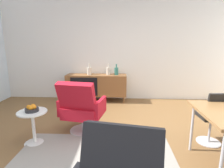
{
  "coord_description": "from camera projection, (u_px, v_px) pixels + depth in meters",
  "views": [
    {
      "loc": [
        0.1,
        -2.45,
        1.52
      ],
      "look_at": [
        -0.04,
        0.27,
        0.92
      ],
      "focal_mm": 29.06,
      "sensor_mm": 36.0,
      "label": 1
    }
  ],
  "objects": [
    {
      "name": "ground_plane",
      "position": [
        114.0,
        147.0,
        2.72
      ],
      "size": [
        8.32,
        8.32,
        0.0
      ],
      "primitive_type": "plane",
      "color": "brown"
    },
    {
      "name": "wall_back",
      "position": [
        118.0,
        49.0,
        4.96
      ],
      "size": [
        6.8,
        0.12,
        2.8
      ],
      "primitive_type": "cube",
      "color": "white",
      "rests_on": "ground_plane"
    },
    {
      "name": "sideboard",
      "position": [
        97.0,
        85.0,
        4.89
      ],
      "size": [
        1.6,
        0.45,
        0.72
      ],
      "color": "brown",
      "rests_on": "ground_plane"
    },
    {
      "name": "vase_cobalt",
      "position": [
        108.0,
        71.0,
        4.8
      ],
      "size": [
        0.11,
        0.11,
        0.29
      ],
      "color": "beige",
      "rests_on": "sideboard"
    },
    {
      "name": "vase_sculptural_dark",
      "position": [
        89.0,
        71.0,
        4.82
      ],
      "size": [
        0.12,
        0.12,
        0.29
      ],
      "color": "beige",
      "rests_on": "sideboard"
    },
    {
      "name": "vase_ceramic_small",
      "position": [
        116.0,
        71.0,
        4.79
      ],
      "size": [
        0.11,
        0.11,
        0.29
      ],
      "color": "#337266",
      "rests_on": "sideboard"
    },
    {
      "name": "dining_chair_back_left",
      "position": [
        214.0,
        116.0,
        2.71
      ],
      "size": [
        0.43,
        0.45,
        0.86
      ],
      "color": "black",
      "rests_on": "ground_plane"
    },
    {
      "name": "lounge_chair_red",
      "position": [
        81.0,
        107.0,
        3.1
      ],
      "size": [
        0.8,
        0.75,
        0.95
      ],
      "color": "red",
      "rests_on": "ground_plane"
    },
    {
      "name": "side_table_round",
      "position": [
        33.0,
        124.0,
        2.79
      ],
      "size": [
        0.44,
        0.44,
        0.52
      ],
      "color": "white",
      "rests_on": "ground_plane"
    },
    {
      "name": "fruit_bowl",
      "position": [
        32.0,
        109.0,
        2.73
      ],
      "size": [
        0.2,
        0.2,
        0.11
      ],
      "color": "#262628",
      "rests_on": "side_table_round"
    },
    {
      "name": "area_rug",
      "position": [
        92.0,
        168.0,
        2.26
      ],
      "size": [
        2.2,
        1.7,
        0.01
      ],
      "primitive_type": "cube",
      "color": "gray",
      "rests_on": "ground_plane"
    }
  ]
}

